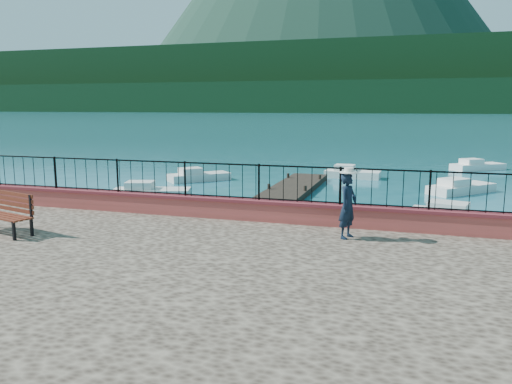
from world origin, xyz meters
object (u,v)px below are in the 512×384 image
Objects in this scene: boat_0 at (152,189)px; boat_5 at (478,164)px; boat_4 at (353,171)px; boat_1 at (465,214)px; boat_2 at (462,185)px; person at (348,206)px; park_bench at (4,221)px; boat_3 at (199,174)px.

boat_0 and boat_5 have the same top height.
boat_4 is 9.97m from boat_5.
boat_1 is 7.22m from boat_2.
person reaches higher than boat_5.
person is (8.16, 2.06, 0.48)m from park_bench.
park_bench is 20.80m from boat_2.
boat_0 is 0.98× the size of boat_5.
boat_4 is at bearing 131.06° from boat_1.
boat_0 and boat_3 have the same top height.
boat_1 is 1.08× the size of boat_5.
boat_5 is at bearing 97.26° from boat_1.
person is 0.45× the size of boat_3.
boat_1 is 12.15m from boat_4.
park_bench is 30.39m from boat_5.
boat_2 is 1.06× the size of boat_3.
boat_5 is at bearing 42.64° from boat_4.
boat_0 and boat_2 have the same top height.
park_bench reaches higher than boat_4.
boat_1 is 1.07× the size of boat_2.
boat_3 is 9.22m from boat_4.
boat_4 and boat_5 have the same top height.
boat_0 is 15.30m from boat_2.
park_bench is at bearing -153.28° from boat_5.
boat_4 is at bearing -176.57° from boat_5.
boat_1 and boat_2 have the same top height.
boat_3 is at bearing 133.53° from boat_2.
boat_1 is 17.43m from boat_5.
park_bench is at bearing -126.93° from boat_3.
boat_3 is at bearing 73.26° from boat_0.
boat_1 is at bearing -23.05° from boat_0.
boat_2 is at bearing -43.92° from boat_3.
boat_0 and boat_1 have the same top height.
boat_2 is at bearing 69.04° from park_bench.
boat_0 is 12.65m from boat_4.
boat_3 is (-14.20, -0.05, 0.00)m from boat_2.
boat_2 is at bearing 101.17° from boat_1.
boat_5 is at bearing 77.15° from park_bench.
park_bench is 0.55× the size of boat_3.
boat_2 and boat_3 have the same top height.
boat_3 is (-13.68, 7.15, 0.00)m from boat_1.
boat_2 and boat_4 have the same top height.
boat_2 and boat_5 have the same top height.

